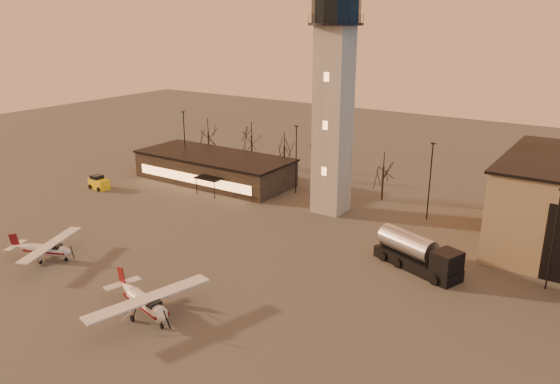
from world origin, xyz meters
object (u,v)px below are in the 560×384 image
Objects in this scene: control_tower at (334,89)px; service_cart at (99,184)px; terminal at (214,168)px; cessna_front at (148,307)px; cessna_rear at (49,252)px; fuel_truck at (417,256)px.

control_tower is 38.98m from service_cart.
service_cart is (-12.07, -12.83, -1.37)m from terminal.
cessna_front is 3.40× the size of service_cart.
cessna_rear reaches higher than service_cart.
fuel_truck is (15.95, 22.44, 0.33)m from cessna_front.
control_tower is at bearing 166.69° from fuel_truck.
control_tower is at bearing 104.67° from cessna_front.
cessna_front is at bearing -105.10° from fuel_truck.
cessna_rear is at bearing -45.43° from service_cart.
control_tower is 24.28m from fuel_truck.
terminal is at bearing 51.70° from service_cart.
cessna_front is 17.95m from cessna_rear.
service_cart is (-16.30, 19.70, -0.15)m from cessna_rear.
terminal reaches higher than fuel_truck.
control_tower is 26.24m from terminal.
cessna_rear is at bearing -120.18° from control_tower.
control_tower reaches higher than cessna_rear.
cessna_front is 27.53m from fuel_truck.
cessna_front reaches higher than service_cart.
control_tower is 1.28× the size of terminal.
cessna_front is at bearing -29.98° from cessna_rear.
terminal is 32.82m from cessna_rear.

